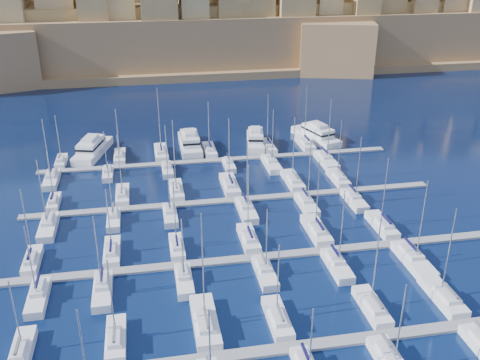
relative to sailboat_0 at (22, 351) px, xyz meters
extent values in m
plane|color=black|center=(34.43, 28.90, -0.72)|extent=(600.00, 600.00, 0.00)
cube|color=slate|center=(34.43, -5.10, -0.52)|extent=(84.00, 2.00, 0.40)
cube|color=slate|center=(34.43, 16.90, -0.52)|extent=(84.00, 2.00, 0.40)
cube|color=slate|center=(34.43, 38.90, -0.52)|extent=(84.00, 2.00, 0.40)
cube|color=slate|center=(34.43, 60.90, -0.52)|extent=(84.00, 2.00, 0.40)
cube|color=silver|center=(0.00, 0.11, -0.21)|extent=(2.52, 8.41, 1.62)
cube|color=silver|center=(0.00, -0.73, 0.96)|extent=(1.77, 3.79, 0.70)
cylinder|color=#9EA0A8|center=(0.00, 0.53, 5.52)|extent=(0.18, 0.18, 9.83)
cube|color=#595B60|center=(0.00, -1.15, 2.01)|extent=(0.35, 3.36, 0.35)
cube|color=silver|center=(11.75, 0.24, -0.20)|extent=(2.60, 8.68, 1.63)
cube|color=silver|center=(11.75, -0.63, 0.97)|extent=(1.82, 3.90, 0.70)
cylinder|color=#9EA0A8|center=(11.75, 0.67, 6.27)|extent=(0.18, 0.18, 11.30)
cube|color=#595B60|center=(11.75, -1.06, 2.02)|extent=(0.35, 3.47, 0.35)
cube|color=silver|center=(23.73, 1.41, -0.14)|extent=(3.31, 11.02, 1.75)
cube|color=silver|center=(23.73, 0.31, 1.09)|extent=(2.32, 4.96, 0.70)
cylinder|color=#9EA0A8|center=(23.73, 1.97, 8.67)|extent=(0.18, 0.18, 15.87)
cube|color=#595B60|center=(23.73, -0.24, 2.14)|extent=(0.35, 4.41, 0.35)
cube|color=silver|center=(33.70, 0.41, -0.19)|extent=(2.70, 9.01, 1.65)
cube|color=silver|center=(33.70, -0.49, 0.99)|extent=(1.89, 4.06, 0.70)
cylinder|color=#9EA0A8|center=(33.70, 0.86, 6.07)|extent=(0.18, 0.18, 10.86)
cube|color=#595B60|center=(33.70, -0.94, 2.04)|extent=(0.35, 3.61, 0.35)
cube|color=silver|center=(47.63, 0.41, -0.19)|extent=(2.71, 9.02, 1.65)
cube|color=silver|center=(47.63, -0.49, 0.99)|extent=(1.89, 4.06, 0.70)
cylinder|color=#9EA0A8|center=(47.63, 0.86, 7.41)|extent=(0.18, 0.18, 13.56)
cube|color=#595B60|center=(47.63, -0.94, 2.04)|extent=(0.35, 3.61, 0.35)
cube|color=silver|center=(58.91, 0.88, -0.17)|extent=(2.98, 9.95, 1.70)
cube|color=silver|center=(58.91, -0.12, 1.03)|extent=(2.09, 4.48, 0.70)
cylinder|color=#9EA0A8|center=(58.91, 1.37, 7.44)|extent=(0.18, 0.18, 13.51)
cube|color=#595B60|center=(58.91, -0.62, 2.08)|extent=(0.35, 3.98, 0.35)
cylinder|color=#9EA0A8|center=(22.91, -10.72, 6.07)|extent=(0.18, 0.18, 10.94)
cylinder|color=#9EA0A8|center=(34.83, -10.52, 5.21)|extent=(0.18, 0.18, 9.24)
cube|color=#0E0D37|center=(34.83, -8.91, 1.99)|extent=(0.35, 3.21, 0.35)
cube|color=silver|center=(45.42, -9.92, 1.01)|extent=(2.01, 4.30, 0.70)
cylinder|color=#9EA0A8|center=(45.42, -11.35, 6.46)|extent=(0.18, 0.18, 11.59)
cube|color=#595B60|center=(45.42, -9.44, 2.06)|extent=(0.35, 3.82, 0.35)
cube|color=silver|center=(-2.20, 22.01, -0.21)|extent=(2.46, 8.22, 1.61)
cube|color=silver|center=(-2.20, 21.19, 0.95)|extent=(1.73, 3.70, 0.70)
cylinder|color=#9EA0A8|center=(-2.20, 22.42, 6.63)|extent=(0.18, 0.18, 12.07)
cube|color=#0E0D37|center=(-2.20, 20.78, 2.00)|extent=(0.35, 3.29, 0.35)
cube|color=silver|center=(10.57, 22.34, -0.19)|extent=(2.66, 8.88, 1.64)
cube|color=silver|center=(10.57, 21.45, 0.98)|extent=(1.86, 4.00, 0.70)
cylinder|color=#9EA0A8|center=(10.57, 22.79, 6.03)|extent=(0.18, 0.18, 10.81)
cube|color=#0E0D37|center=(10.57, 21.01, 2.03)|extent=(0.35, 3.55, 0.35)
cube|color=silver|center=(21.41, 21.90, -0.22)|extent=(2.40, 7.99, 1.60)
cube|color=silver|center=(21.41, 21.10, 0.93)|extent=(1.68, 3.60, 0.70)
cylinder|color=#9EA0A8|center=(21.41, 22.30, 6.33)|extent=(0.18, 0.18, 11.49)
cube|color=#0E0D37|center=(21.41, 20.70, 1.98)|extent=(0.35, 3.20, 0.35)
cube|color=silver|center=(34.02, 22.47, -0.19)|extent=(2.74, 9.14, 1.66)
cube|color=silver|center=(34.02, 21.56, 0.99)|extent=(1.92, 4.11, 0.70)
cylinder|color=#9EA0A8|center=(34.02, 22.93, 7.23)|extent=(0.18, 0.18, 13.17)
cube|color=#0E0D37|center=(34.02, 21.10, 2.04)|extent=(0.35, 3.65, 0.35)
cube|color=silver|center=(46.67, 23.06, -0.16)|extent=(3.10, 10.32, 1.72)
cube|color=silver|center=(46.67, 22.03, 1.05)|extent=(2.17, 4.64, 0.70)
cylinder|color=#9EA0A8|center=(46.67, 23.58, 7.06)|extent=(0.18, 0.18, 12.71)
cube|color=#0E0D37|center=(46.67, 21.51, 2.10)|extent=(0.35, 4.13, 0.35)
cube|color=silver|center=(59.13, 22.69, -0.18)|extent=(2.87, 9.57, 1.68)
cube|color=silver|center=(59.13, 21.73, 1.01)|extent=(2.01, 4.31, 0.70)
cylinder|color=#9EA0A8|center=(59.13, 23.17, 6.84)|extent=(0.18, 0.18, 12.36)
cube|color=#0E0D37|center=(59.13, 21.25, 2.06)|extent=(0.35, 3.83, 0.35)
cube|color=silver|center=(0.27, 11.43, -0.19)|extent=(2.68, 8.94, 1.65)
cube|color=silver|center=(0.27, 12.33, 0.98)|extent=(1.88, 4.02, 0.70)
cylinder|color=#9EA0A8|center=(0.27, 10.99, 6.37)|extent=(0.18, 0.18, 11.47)
cube|color=#0E0D37|center=(0.27, 12.77, 2.03)|extent=(0.35, 3.58, 0.35)
cube|color=silver|center=(9.54, 11.31, -0.19)|extent=(2.75, 9.18, 1.66)
cube|color=silver|center=(9.54, 12.23, 0.99)|extent=(1.93, 4.13, 0.70)
cylinder|color=#9EA0A8|center=(9.54, 10.85, 6.78)|extent=(0.18, 0.18, 12.27)
cube|color=#0E0D37|center=(9.54, 12.69, 2.04)|extent=(0.35, 3.67, 0.35)
cube|color=silver|center=(21.75, 11.72, -0.21)|extent=(2.51, 8.37, 1.62)
cube|color=silver|center=(21.75, 12.56, 0.95)|extent=(1.76, 3.77, 0.70)
cylinder|color=#9EA0A8|center=(21.75, 11.30, 5.81)|extent=(0.18, 0.18, 10.42)
cube|color=#595B60|center=(21.75, 12.97, 2.00)|extent=(0.35, 3.35, 0.35)
cube|color=silver|center=(34.51, 11.54, -0.20)|extent=(2.62, 8.73, 1.64)
cube|color=silver|center=(34.51, 12.41, 0.97)|extent=(1.83, 3.93, 0.70)
cylinder|color=#9EA0A8|center=(34.51, 11.10, 6.07)|extent=(0.18, 0.18, 10.90)
cube|color=#595B60|center=(34.51, 12.85, 2.02)|extent=(0.35, 3.49, 0.35)
cube|color=silver|center=(46.40, 11.36, -0.19)|extent=(2.73, 9.09, 1.65)
cube|color=silver|center=(46.40, 12.27, 0.99)|extent=(1.91, 4.09, 0.70)
cylinder|color=#9EA0A8|center=(46.40, 10.90, 7.11)|extent=(0.18, 0.18, 12.95)
cube|color=#0E0D37|center=(46.40, 12.72, 2.04)|extent=(0.35, 3.64, 0.35)
cube|color=silver|center=(59.27, 10.53, -0.15)|extent=(3.22, 10.75, 1.74)
cube|color=silver|center=(59.27, 11.60, 1.07)|extent=(2.26, 4.84, 0.70)
cylinder|color=#9EA0A8|center=(59.27, 9.99, 7.65)|extent=(0.18, 0.18, 13.86)
cube|color=#0E0D37|center=(59.27, 12.14, 2.12)|extent=(0.35, 4.30, 0.35)
cube|color=silver|center=(-1.46, 43.54, -0.23)|extent=(2.18, 7.28, 1.56)
cube|color=silver|center=(-1.46, 42.82, 0.90)|extent=(1.53, 3.28, 0.70)
cylinder|color=#9EA0A8|center=(-1.46, 43.91, 5.63)|extent=(0.18, 0.18, 10.17)
cube|color=#0E0D37|center=(-1.46, 42.45, 1.95)|extent=(0.35, 2.91, 0.35)
cube|color=silver|center=(11.98, 44.39, -0.19)|extent=(2.70, 8.98, 1.65)
cube|color=silver|center=(11.98, 43.50, 0.98)|extent=(1.89, 4.04, 0.70)
cylinder|color=#9EA0A8|center=(11.98, 44.84, 6.77)|extent=(0.18, 0.18, 12.28)
cube|color=#595B60|center=(11.98, 43.05, 2.03)|extent=(0.35, 3.59, 0.35)
cube|color=silver|center=(23.00, 44.60, -0.18)|extent=(2.82, 9.40, 1.67)
cube|color=silver|center=(23.00, 43.66, 1.00)|extent=(1.97, 4.23, 0.70)
cylinder|color=#9EA0A8|center=(23.00, 45.07, 7.93)|extent=(0.18, 0.18, 14.55)
cube|color=#595B60|center=(23.00, 43.19, 2.05)|extent=(0.35, 3.76, 0.35)
cube|color=silver|center=(34.49, 45.15, -0.15)|extent=(3.15, 10.50, 1.72)
cube|color=silver|center=(34.49, 44.10, 1.06)|extent=(2.20, 4.72, 0.70)
cylinder|color=#9EA0A8|center=(34.49, 45.68, 7.71)|extent=(0.18, 0.18, 14.00)
cube|color=#0E0D37|center=(34.49, 43.58, 2.11)|extent=(0.35, 4.20, 0.35)
cube|color=silver|center=(48.40, 44.89, -0.17)|extent=(2.99, 9.98, 1.70)
cube|color=silver|center=(48.40, 43.89, 1.03)|extent=(2.10, 4.49, 0.70)
cylinder|color=#9EA0A8|center=(48.40, 45.39, 7.47)|extent=(0.18, 0.18, 13.58)
cube|color=#595B60|center=(48.40, 43.39, 2.08)|extent=(0.35, 3.99, 0.35)
cube|color=silver|center=(58.58, 44.40, -0.19)|extent=(2.70, 8.99, 1.65)
cube|color=silver|center=(58.58, 43.50, 0.98)|extent=(1.89, 4.05, 0.70)
cylinder|color=#9EA0A8|center=(58.58, 44.85, 6.91)|extent=(0.18, 0.18, 12.56)
cube|color=#595B60|center=(58.58, 43.05, 2.03)|extent=(0.35, 3.60, 0.35)
cube|color=silver|center=(-1.19, 33.06, -0.17)|extent=(2.90, 9.68, 1.68)
cube|color=silver|center=(-1.19, 34.03, 1.02)|extent=(2.03, 4.35, 0.70)
cylinder|color=#9EA0A8|center=(-1.19, 32.58, 7.05)|extent=(0.18, 0.18, 12.76)
cube|color=#595B60|center=(-1.19, 34.52, 2.07)|extent=(0.35, 3.87, 0.35)
cube|color=silver|center=(10.49, 33.84, -0.21)|extent=(2.43, 8.12, 1.61)
cube|color=silver|center=(10.49, 34.66, 0.94)|extent=(1.70, 3.65, 0.70)
cylinder|color=#9EA0A8|center=(10.49, 33.44, 6.19)|extent=(0.18, 0.18, 11.20)
cube|color=#595B60|center=(10.49, 35.06, 1.99)|extent=(0.35, 3.25, 0.35)
cube|color=silver|center=(21.06, 33.69, -0.20)|extent=(2.53, 8.42, 1.62)
cube|color=silver|center=(21.06, 34.53, 0.96)|extent=(1.77, 3.79, 0.70)
cylinder|color=#9EA0A8|center=(21.06, 33.27, 6.59)|extent=(0.18, 0.18, 11.98)
cube|color=#0E0D37|center=(21.06, 34.96, 2.01)|extent=(0.35, 3.37, 0.35)
cube|color=silver|center=(35.73, 32.99, -0.17)|extent=(2.95, 9.82, 1.69)
cube|color=silver|center=(35.73, 33.97, 1.03)|extent=(2.06, 4.42, 0.70)
cylinder|color=#9EA0A8|center=(35.73, 32.50, 7.61)|extent=(0.18, 0.18, 13.86)
cube|color=#0E0D37|center=(35.73, 34.46, 2.08)|extent=(0.35, 3.93, 0.35)
cube|color=silver|center=(48.01, 33.27, -0.18)|extent=(2.78, 9.26, 1.66)
cube|color=silver|center=(48.01, 34.20, 1.00)|extent=(1.94, 4.17, 0.70)
cylinder|color=#9EA0A8|center=(48.01, 32.81, 7.11)|extent=(0.18, 0.18, 12.93)
cube|color=#0E0D37|center=(48.01, 34.66, 2.05)|extent=(0.35, 3.70, 0.35)
cube|color=silver|center=(58.01, 33.34, -0.19)|extent=(2.74, 9.12, 1.66)
cube|color=silver|center=(58.01, 34.26, 0.99)|extent=(1.91, 4.10, 0.70)
cylinder|color=#9EA0A8|center=(58.01, 32.89, 7.15)|extent=(0.18, 0.18, 13.02)
cube|color=#0E0D37|center=(58.01, 34.71, 2.04)|extent=(0.35, 3.65, 0.35)
cube|color=silver|center=(-2.62, 65.74, -0.22)|extent=(2.30, 7.68, 1.58)
cube|color=silver|center=(-2.62, 64.97, 0.92)|extent=(1.61, 3.45, 0.70)
cylinder|color=#9EA0A8|center=(-2.62, 66.12, 5.91)|extent=(0.18, 0.18, 10.69)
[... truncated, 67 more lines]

